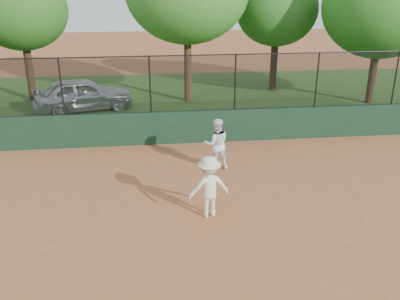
{
  "coord_description": "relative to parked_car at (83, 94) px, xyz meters",
  "views": [
    {
      "loc": [
        -0.54,
        -9.26,
        5.8
      ],
      "look_at": [
        0.8,
        2.2,
        1.2
      ],
      "focal_mm": 40.0,
      "sensor_mm": 36.0,
      "label": 1
    }
  ],
  "objects": [
    {
      "name": "tree_3",
      "position": [
        9.44,
        2.61,
        3.33
      ],
      "size": [
        4.12,
        3.74,
        5.86
      ],
      "color": "#382512",
      "rests_on": "ground"
    },
    {
      "name": "back_wall",
      "position": [
        3.48,
        -4.67,
        -0.14
      ],
      "size": [
        26.0,
        0.2,
        1.2
      ],
      "primitive_type": "cube",
      "color": "#193822",
      "rests_on": "ground"
    },
    {
      "name": "player_main",
      "position": [
        4.33,
        -10.0,
        0.07
      ],
      "size": [
        1.13,
        0.83,
        2.18
      ],
      "color": "#E6E6C3",
      "rests_on": "ground"
    },
    {
      "name": "player_second",
      "position": [
        4.96,
        -7.07,
        0.08
      ],
      "size": [
        0.83,
        0.66,
        1.64
      ],
      "primitive_type": "imported",
      "rotation": [
        0.0,
        0.0,
        3.19
      ],
      "color": "white",
      "rests_on": "ground"
    },
    {
      "name": "fence_assembly",
      "position": [
        3.45,
        -4.67,
        1.5
      ],
      "size": [
        26.0,
        0.06,
        2.0
      ],
      "color": "black",
      "rests_on": "back_wall"
    },
    {
      "name": "ground",
      "position": [
        3.48,
        -10.67,
        -0.74
      ],
      "size": [
        80.0,
        80.0,
        0.0
      ],
      "primitive_type": "plane",
      "color": "#AA5F36",
      "rests_on": "ground"
    },
    {
      "name": "tree_4",
      "position": [
        13.39,
        -0.32,
        3.69
      ],
      "size": [
        5.36,
        4.87,
        6.75
      ],
      "color": "#402B17",
      "rests_on": "ground"
    },
    {
      "name": "grass_strip",
      "position": [
        3.48,
        1.33,
        -0.73
      ],
      "size": [
        36.0,
        12.0,
        0.01
      ],
      "primitive_type": "cube",
      "color": "#284B17",
      "rests_on": "ground"
    },
    {
      "name": "tree_1",
      "position": [
        -2.72,
        2.1,
        3.48
      ],
      "size": [
        4.24,
        3.85,
        6.06
      ],
      "color": "#412A16",
      "rests_on": "ground"
    },
    {
      "name": "parked_car",
      "position": [
        0.0,
        0.0,
        0.0
      ],
      "size": [
        4.63,
        2.78,
        1.48
      ],
      "primitive_type": "imported",
      "rotation": [
        0.0,
        0.0,
        1.83
      ],
      "color": "#ABAFB5",
      "rests_on": "ground"
    }
  ]
}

